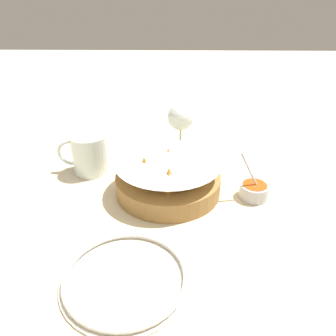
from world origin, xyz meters
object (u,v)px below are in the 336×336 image
(wine_glass, at_px, (181,119))
(side_plate, at_px, (125,278))
(beer_mug, at_px, (90,155))
(food_basket, at_px, (168,179))
(sauce_cup, at_px, (254,190))

(wine_glass, bearing_deg, side_plate, 77.91)
(beer_mug, bearing_deg, side_plate, 110.73)
(food_basket, xyz_separation_m, sauce_cup, (-0.21, 0.02, -0.02))
(beer_mug, bearing_deg, food_basket, 155.37)
(wine_glass, bearing_deg, sauce_cup, 129.36)
(food_basket, relative_size, beer_mug, 1.87)
(beer_mug, bearing_deg, sauce_cup, 164.30)
(side_plate, bearing_deg, sauce_cup, -136.48)
(food_basket, bearing_deg, side_plate, 76.25)
(food_basket, distance_m, wine_glass, 0.21)
(beer_mug, bearing_deg, wine_glass, -158.94)
(food_basket, xyz_separation_m, beer_mug, (0.21, -0.10, 0.01))
(food_basket, relative_size, wine_glass, 1.57)
(food_basket, bearing_deg, wine_glass, -99.60)
(sauce_cup, distance_m, beer_mug, 0.44)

